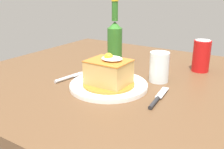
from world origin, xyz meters
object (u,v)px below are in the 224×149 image
(beer_bottle_green, at_px, (115,40))
(main_plate, at_px, (109,85))
(drinking_glass, at_px, (159,69))
(knife, at_px, (157,100))
(soda_can, at_px, (201,56))
(fork, at_px, (68,77))

(beer_bottle_green, bearing_deg, main_plate, -61.35)
(main_plate, relative_size, drinking_glass, 2.46)
(knife, height_order, soda_can, soda_can)
(beer_bottle_green, xyz_separation_m, drinking_glass, (0.26, -0.12, -0.05))
(main_plate, bearing_deg, knife, -4.93)
(fork, height_order, soda_can, soda_can)
(soda_can, bearing_deg, beer_bottle_green, -167.66)
(knife, bearing_deg, main_plate, 175.07)
(soda_can, xyz_separation_m, drinking_glass, (-0.09, -0.20, -0.02))
(fork, distance_m, drinking_glass, 0.33)
(main_plate, distance_m, soda_can, 0.40)
(knife, bearing_deg, drinking_glass, 111.59)
(main_plate, xyz_separation_m, drinking_glass, (0.11, 0.15, 0.04))
(knife, height_order, drinking_glass, drinking_glass)
(main_plate, relative_size, fork, 1.82)
(main_plate, height_order, beer_bottle_green, beer_bottle_green)
(knife, bearing_deg, beer_bottle_green, 138.94)
(main_plate, distance_m, beer_bottle_green, 0.32)
(main_plate, bearing_deg, soda_can, 59.20)
(fork, bearing_deg, knife, -0.70)
(beer_bottle_green, bearing_deg, knife, -41.06)
(knife, relative_size, drinking_glass, 1.58)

